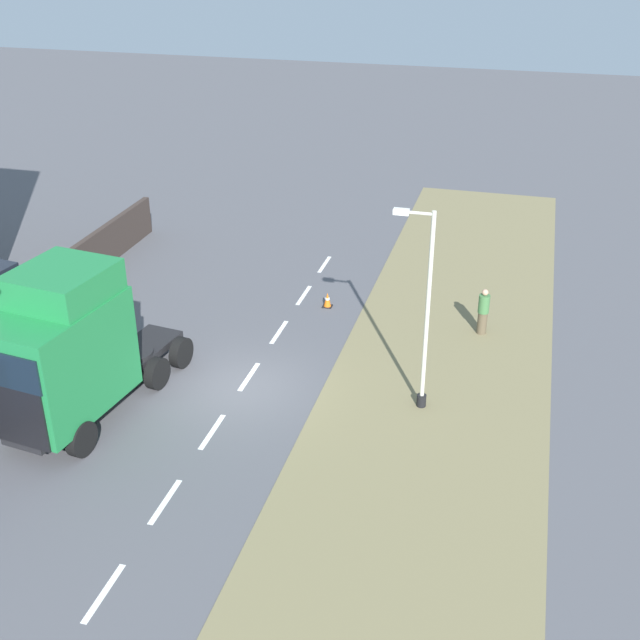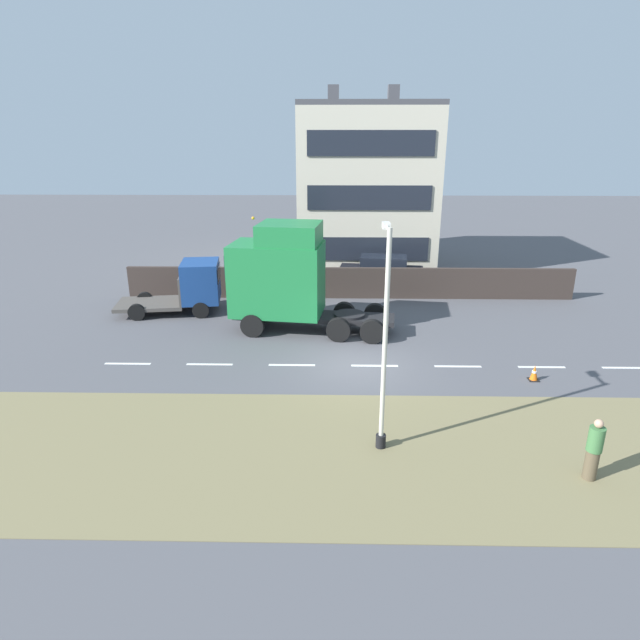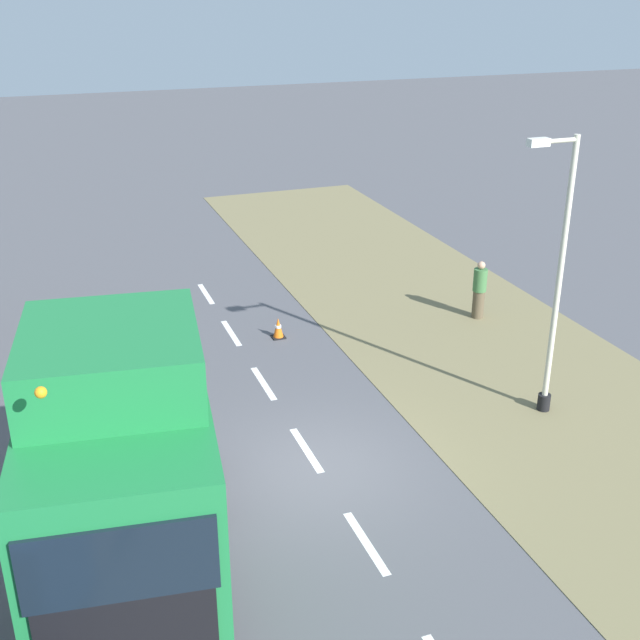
# 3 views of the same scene
# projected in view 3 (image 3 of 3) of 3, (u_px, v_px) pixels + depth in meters

# --- Properties ---
(ground_plane) EXTENTS (120.00, 120.00, 0.00)m
(ground_plane) POSITION_uv_depth(u_px,v_px,m) (318.00, 468.00, 16.25)
(ground_plane) COLOR #515156
(ground_plane) RESTS_ON ground
(grass_verge) EXTENTS (7.00, 44.00, 0.01)m
(grass_verge) POSITION_uv_depth(u_px,v_px,m) (567.00, 416.00, 18.14)
(grass_verge) COLOR olive
(grass_verge) RESTS_ON ground
(lane_markings) EXTENTS (0.16, 21.00, 0.00)m
(lane_markings) POSITION_uv_depth(u_px,v_px,m) (306.00, 450.00, 16.85)
(lane_markings) COLOR white
(lane_markings) RESTS_ON ground
(lorry_cab) EXTENTS (3.41, 7.45, 4.99)m
(lorry_cab) POSITION_uv_depth(u_px,v_px,m) (125.00, 494.00, 11.33)
(lorry_cab) COLOR black
(lorry_cab) RESTS_ON ground
(lamp_post) EXTENTS (1.26, 0.29, 6.28)m
(lamp_post) POSITION_uv_depth(u_px,v_px,m) (554.00, 291.00, 17.22)
(lamp_post) COLOR black
(lamp_post) RESTS_ON ground
(pedestrian) EXTENTS (0.39, 0.39, 1.73)m
(pedestrian) POSITION_uv_depth(u_px,v_px,m) (479.00, 290.00, 23.06)
(pedestrian) COLOR brown
(pedestrian) RESTS_ON ground
(traffic_cone_lead) EXTENTS (0.36, 0.36, 0.58)m
(traffic_cone_lead) POSITION_uv_depth(u_px,v_px,m) (278.00, 328.00, 22.00)
(traffic_cone_lead) COLOR black
(traffic_cone_lead) RESTS_ON ground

